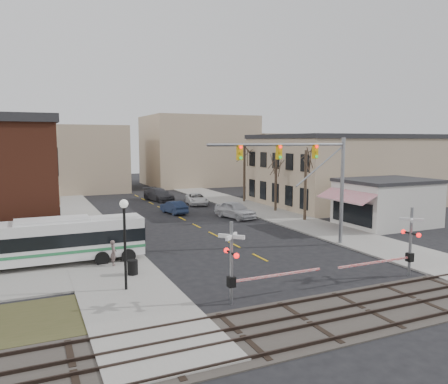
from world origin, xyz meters
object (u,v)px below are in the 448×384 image
(trash_bin, at_px, (133,267))
(pedestrian_far, at_px, (86,236))
(transit_bus, at_px, (53,241))
(car_b, at_px, (174,207))
(pedestrian_near, at_px, (113,253))
(rr_crossing_east, at_px, (405,243))
(rr_crossing_west, at_px, (239,263))
(car_c, at_px, (197,199))
(car_a, at_px, (235,210))
(street_lamp, at_px, (124,226))
(car_d, at_px, (159,195))
(traffic_signal_mast, at_px, (309,169))

(trash_bin, bearing_deg, pedestrian_far, 103.39)
(pedestrian_far, bearing_deg, transit_bus, -163.74)
(car_b, relative_size, pedestrian_near, 2.60)
(transit_bus, bearing_deg, rr_crossing_east, -30.16)
(rr_crossing_west, distance_m, trash_bin, 7.40)
(car_b, bearing_deg, pedestrian_far, 41.43)
(car_c, bearing_deg, car_a, -78.08)
(car_c, bearing_deg, street_lamp, -106.65)
(pedestrian_near, bearing_deg, car_d, -16.60)
(street_lamp, bearing_deg, rr_crossing_east, -15.13)
(car_d, bearing_deg, pedestrian_far, -129.29)
(transit_bus, xyz_separation_m, rr_crossing_east, (18.16, -10.55, 0.36))
(rr_crossing_west, height_order, rr_crossing_east, same)
(car_b, bearing_deg, car_d, -106.16)
(street_lamp, xyz_separation_m, pedestrian_near, (0.21, 4.70, -2.53))
(rr_crossing_east, xyz_separation_m, car_b, (-5.31, 26.39, -1.29))
(trash_bin, distance_m, car_a, 20.08)
(pedestrian_near, bearing_deg, pedestrian_far, 16.60)
(transit_bus, height_order, street_lamp, street_lamp)
(street_lamp, xyz_separation_m, car_c, (14.33, 27.52, -2.76))
(car_a, height_order, pedestrian_far, pedestrian_far)
(street_lamp, distance_m, pedestrian_far, 9.85)
(car_a, bearing_deg, rr_crossing_east, -102.03)
(rr_crossing_west, distance_m, street_lamp, 6.19)
(car_b, relative_size, car_c, 0.84)
(pedestrian_far, bearing_deg, street_lamp, -121.72)
(rr_crossing_west, distance_m, pedestrian_near, 9.65)
(rr_crossing_east, distance_m, car_b, 26.95)
(transit_bus, distance_m, car_b, 20.42)
(traffic_signal_mast, relative_size, pedestrian_near, 6.93)
(street_lamp, height_order, car_a, street_lamp)
(traffic_signal_mast, xyz_separation_m, rr_crossing_east, (1.13, -7.80, -3.82))
(trash_bin, distance_m, pedestrian_far, 7.36)
(rr_crossing_west, bearing_deg, transit_bus, 127.03)
(rr_crossing_east, relative_size, street_lamp, 1.19)
(car_d, bearing_deg, traffic_signal_mast, -96.54)
(street_lamp, distance_m, car_c, 31.15)
(transit_bus, xyz_separation_m, car_a, (17.64, 10.63, -0.77))
(transit_bus, bearing_deg, car_c, 50.32)
(transit_bus, relative_size, car_b, 2.67)
(street_lamp, relative_size, car_b, 1.14)
(car_d, xyz_separation_m, pedestrian_far, (-11.86, -23.19, 0.26))
(traffic_signal_mast, relative_size, car_b, 2.66)
(transit_bus, bearing_deg, traffic_signal_mast, -9.18)
(transit_bus, height_order, rr_crossing_west, rr_crossing_west)
(car_a, height_order, pedestrian_near, pedestrian_near)
(rr_crossing_west, relative_size, pedestrian_near, 3.54)
(car_a, distance_m, car_c, 10.40)
(pedestrian_far, bearing_deg, car_c, 13.25)
(car_c, bearing_deg, trash_bin, -107.30)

